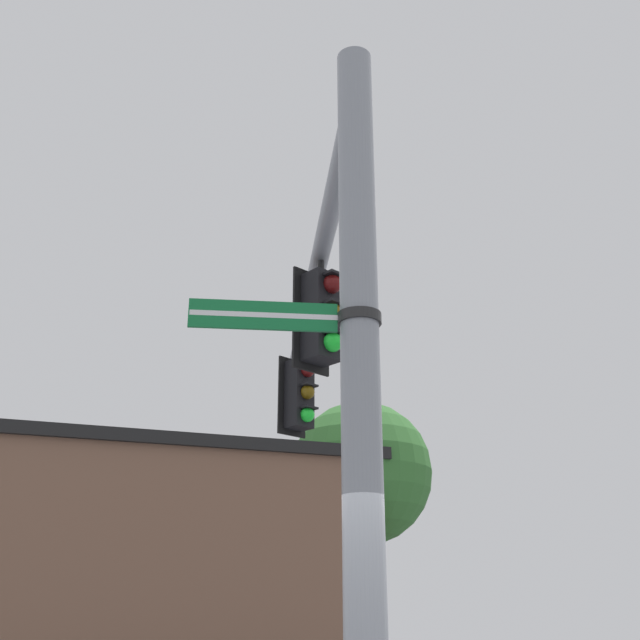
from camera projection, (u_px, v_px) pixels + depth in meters
signal_pole at (361, 409)px, 5.39m from camera, size 0.29×0.29×6.21m
mast_arm at (313, 285)px, 9.76m from camera, size 4.63×6.02×0.22m
traffic_light_nearest_pole at (322, 316)px, 8.58m from camera, size 0.54×0.49×1.31m
traffic_light_mid_inner at (300, 394)px, 11.57m from camera, size 0.54×0.49×1.31m
street_name_sign at (315, 318)px, 5.61m from camera, size 1.18×0.94×0.22m
storefront_building at (131, 569)px, 19.42m from camera, size 13.50×11.48×5.72m
tree_by_storefront at (361, 473)px, 20.72m from camera, size 3.88×3.88×7.36m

